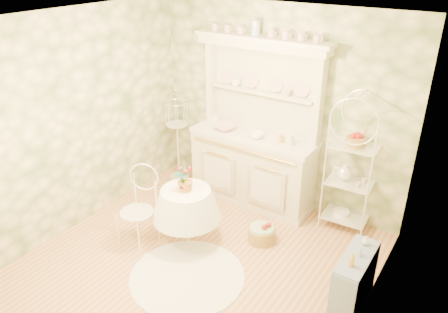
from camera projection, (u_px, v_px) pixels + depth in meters
The scene contains 22 objects.
floor at pixel (200, 261), 5.07m from camera, with size 3.60×3.60×0.00m, color tan.
ceiling at pixel (193, 21), 3.90m from camera, with size 3.60×3.60×0.00m, color white.
wall_left at pixel (80, 121), 5.38m from camera, with size 3.60×3.60×0.00m, color beige.
wall_right at pixel (372, 209), 3.59m from camera, with size 3.60×3.60×0.00m, color beige.
wall_back at pixel (278, 108), 5.83m from camera, with size 3.60×3.60×0.00m, color beige.
wall_front at pixel (47, 248), 3.14m from camera, with size 3.60×3.60×0.00m, color beige.
kitchen_dresser at pixel (254, 125), 5.81m from camera, with size 1.87×0.61×2.29m, color silver.
bakers_rack at pixel (352, 165), 5.32m from camera, with size 0.56×0.40×1.79m, color white.
side_shelf at pixel (354, 280), 4.32m from camera, with size 0.28×0.74×0.63m, color #7E8EB4.
round_table at pixel (187, 218), 5.29m from camera, with size 0.60×0.60×0.66m, color white.
cafe_chair at pixel (136, 210), 5.17m from camera, with size 0.44×0.44×0.97m, color white.
birdcage_stand at pixel (178, 138), 6.59m from camera, with size 0.32×0.32×1.37m, color white.
floor_basket at pixel (262, 233), 5.38m from camera, with size 0.35×0.35×0.22m, color #AE8C47.
lace_rug at pixel (187, 276), 4.83m from camera, with size 1.28×1.28×0.01m, color white.
bowl_floral at pixel (225, 129), 6.03m from camera, with size 0.30×0.30×0.07m, color white.
bowl_white at pixel (256, 137), 5.78m from camera, with size 0.21×0.21×0.07m, color white.
cup_left at pixel (236, 84), 5.93m from camera, with size 0.13×0.13×0.11m, color white.
cup_right at pixel (287, 94), 5.54m from camera, with size 0.09×0.09×0.08m, color white.
potted_geranium at pixel (183, 181), 5.04m from camera, with size 0.16×0.11×0.31m, color #3F7238.
bottle_amber at pixel (352, 260), 4.04m from camera, with size 0.06×0.06×0.15m, color gold.
bottle_blue at pixel (359, 252), 4.19m from camera, with size 0.05×0.05×0.10m, color #9FBCD8.
bottle_glass at pixel (365, 242), 4.34m from camera, with size 0.08×0.08×0.10m, color silver.
Camera 1 is at (2.46, -3.21, 3.31)m, focal length 35.00 mm.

